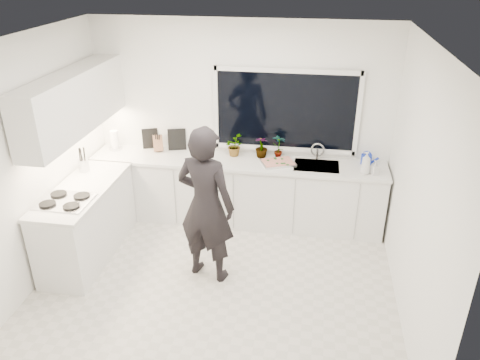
# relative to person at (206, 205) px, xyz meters

# --- Properties ---
(floor) EXTENTS (4.00, 3.50, 0.02)m
(floor) POSITION_rel_person_xyz_m (0.13, -0.18, -0.93)
(floor) COLOR beige
(floor) RESTS_ON ground
(wall_back) EXTENTS (4.00, 0.02, 2.70)m
(wall_back) POSITION_rel_person_xyz_m (0.13, 1.58, 0.43)
(wall_back) COLOR white
(wall_back) RESTS_ON ground
(wall_left) EXTENTS (0.02, 3.50, 2.70)m
(wall_left) POSITION_rel_person_xyz_m (-1.88, -0.18, 0.43)
(wall_left) COLOR white
(wall_left) RESTS_ON ground
(wall_right) EXTENTS (0.02, 3.50, 2.70)m
(wall_right) POSITION_rel_person_xyz_m (2.14, -0.18, 0.43)
(wall_right) COLOR white
(wall_right) RESTS_ON ground
(ceiling) EXTENTS (4.00, 3.50, 0.02)m
(ceiling) POSITION_rel_person_xyz_m (0.13, -0.18, 1.79)
(ceiling) COLOR white
(ceiling) RESTS_ON wall_back
(window) EXTENTS (1.80, 0.02, 1.00)m
(window) POSITION_rel_person_xyz_m (0.73, 1.54, 0.63)
(window) COLOR black
(window) RESTS_ON wall_back
(base_cabinets_back) EXTENTS (3.92, 0.58, 0.88)m
(base_cabinets_back) POSITION_rel_person_xyz_m (0.13, 1.27, -0.48)
(base_cabinets_back) COLOR white
(base_cabinets_back) RESTS_ON floor
(base_cabinets_left) EXTENTS (0.58, 1.60, 0.88)m
(base_cabinets_left) POSITION_rel_person_xyz_m (-1.54, 0.17, -0.48)
(base_cabinets_left) COLOR white
(base_cabinets_left) RESTS_ON floor
(countertop_back) EXTENTS (3.94, 0.62, 0.04)m
(countertop_back) POSITION_rel_person_xyz_m (0.13, 1.26, -0.02)
(countertop_back) COLOR silver
(countertop_back) RESTS_ON base_cabinets_back
(countertop_left) EXTENTS (0.62, 1.60, 0.04)m
(countertop_left) POSITION_rel_person_xyz_m (-1.54, 0.17, -0.02)
(countertop_left) COLOR silver
(countertop_left) RESTS_ON base_cabinets_left
(upper_cabinets) EXTENTS (0.34, 2.10, 0.70)m
(upper_cabinets) POSITION_rel_person_xyz_m (-1.66, 0.52, 0.93)
(upper_cabinets) COLOR white
(upper_cabinets) RESTS_ON wall_left
(sink) EXTENTS (0.58, 0.42, 0.14)m
(sink) POSITION_rel_person_xyz_m (1.18, 1.27, -0.05)
(sink) COLOR silver
(sink) RESTS_ON countertop_back
(faucet) EXTENTS (0.03, 0.03, 0.22)m
(faucet) POSITION_rel_person_xyz_m (1.18, 1.47, 0.11)
(faucet) COLOR silver
(faucet) RESTS_ON countertop_back
(stovetop) EXTENTS (0.56, 0.48, 0.03)m
(stovetop) POSITION_rel_person_xyz_m (-1.56, -0.18, 0.02)
(stovetop) COLOR black
(stovetop) RESTS_ON countertop_left
(person) EXTENTS (0.76, 0.59, 1.84)m
(person) POSITION_rel_person_xyz_m (0.00, 0.00, 0.00)
(person) COLOR black
(person) RESTS_ON floor
(pizza_tray) EXTENTS (0.51, 0.45, 0.03)m
(pizza_tray) POSITION_rel_person_xyz_m (0.68, 1.24, 0.02)
(pizza_tray) COLOR silver
(pizza_tray) RESTS_ON countertop_back
(pizza) EXTENTS (0.46, 0.40, 0.01)m
(pizza) POSITION_rel_person_xyz_m (0.68, 1.24, 0.03)
(pizza) COLOR red
(pizza) RESTS_ON pizza_tray
(watering_can) EXTENTS (0.17, 0.17, 0.13)m
(watering_can) POSITION_rel_person_xyz_m (1.81, 1.43, 0.07)
(watering_can) COLOR #132EB8
(watering_can) RESTS_ON countertop_back
(paper_towel_roll) EXTENTS (0.13, 0.13, 0.26)m
(paper_towel_roll) POSITION_rel_person_xyz_m (-1.62, 1.37, 0.13)
(paper_towel_roll) COLOR white
(paper_towel_roll) RESTS_ON countertop_back
(knife_block) EXTENTS (0.16, 0.14, 0.22)m
(knife_block) POSITION_rel_person_xyz_m (-1.01, 1.41, 0.11)
(knife_block) COLOR olive
(knife_block) RESTS_ON countertop_back
(utensil_crock) EXTENTS (0.16, 0.16, 0.16)m
(utensil_crock) POSITION_rel_person_xyz_m (-1.72, 0.62, 0.08)
(utensil_crock) COLOR #B3B4B8
(utensil_crock) RESTS_ON countertop_left
(picture_frame_large) EXTENTS (0.21, 0.10, 0.28)m
(picture_frame_large) POSITION_rel_person_xyz_m (-1.15, 1.51, 0.14)
(picture_frame_large) COLOR black
(picture_frame_large) RESTS_ON countertop_back
(picture_frame_small) EXTENTS (0.25, 0.09, 0.30)m
(picture_frame_small) POSITION_rel_person_xyz_m (-0.76, 1.51, 0.15)
(picture_frame_small) COLOR black
(picture_frame_small) RESTS_ON countertop_back
(herb_plants) EXTENTS (0.86, 0.31, 0.34)m
(herb_plants) POSITION_rel_person_xyz_m (0.29, 1.43, 0.15)
(herb_plants) COLOR #26662D
(herb_plants) RESTS_ON countertop_back
(soap_bottles) EXTENTS (0.25, 0.15, 0.29)m
(soap_bottles) POSITION_rel_person_xyz_m (1.81, 1.12, 0.13)
(soap_bottles) COLOR #D8BF66
(soap_bottles) RESTS_ON countertop_back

